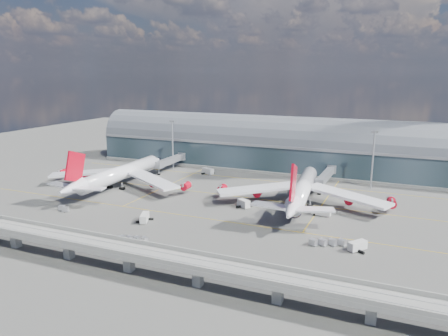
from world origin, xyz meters
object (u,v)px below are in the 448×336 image
at_px(airliner_right, 302,191).
at_px(cargo_train_0, 64,209).
at_px(floodlight_mast_right, 373,158).
at_px(service_truck_2, 321,212).
at_px(cargo_train_2, 328,243).
at_px(service_truck_3, 357,246).
at_px(floodlight_mast_left, 173,143).
at_px(service_truck_5, 208,171).
at_px(service_truck_0, 145,218).
at_px(service_truck_4, 300,196).
at_px(cargo_train_1, 133,239).
at_px(airliner_left, 118,174).
at_px(service_truck_1, 244,204).

height_order(airliner_right, cargo_train_0, airliner_right).
distance_m(floodlight_mast_right, service_truck_2, 49.17).
bearing_deg(cargo_train_2, service_truck_3, -69.22).
xyz_separation_m(floodlight_mast_left, floodlight_mast_right, (100.00, 0.00, 0.00)).
bearing_deg(floodlight_mast_right, airliner_right, -121.13).
distance_m(service_truck_5, cargo_train_0, 78.04).
relative_size(service_truck_0, service_truck_3, 1.17).
height_order(floodlight_mast_left, service_truck_3, floodlight_mast_left).
height_order(floodlight_mast_left, service_truck_4, floodlight_mast_left).
bearing_deg(service_truck_5, floodlight_mast_left, 104.38).
bearing_deg(cargo_train_0, cargo_train_2, -106.42).
xyz_separation_m(service_truck_2, cargo_train_1, (-47.82, -47.02, -0.48)).
relative_size(floodlight_mast_right, service_truck_5, 3.73).
xyz_separation_m(service_truck_4, service_truck_5, (-52.85, 23.66, 0.28)).
xyz_separation_m(service_truck_3, service_truck_5, (-80.47, 68.68, 0.14)).
bearing_deg(airliner_right, cargo_train_1, -131.04).
relative_size(service_truck_3, cargo_train_1, 0.64).
height_order(airliner_right, service_truck_0, airliner_right).
bearing_deg(service_truck_3, service_truck_4, 158.57).
distance_m(floodlight_mast_left, cargo_train_1, 101.63).
bearing_deg(service_truck_3, floodlight_mast_right, 129.32).
bearing_deg(service_truck_3, service_truck_0, -140.11).
distance_m(airliner_right, cargo_train_0, 89.80).
xyz_separation_m(airliner_left, airliner_right, (80.86, 6.78, -0.36)).
bearing_deg(service_truck_2, service_truck_4, 38.44).
xyz_separation_m(airliner_right, service_truck_2, (9.30, -9.11, -4.61)).
relative_size(service_truck_4, cargo_train_1, 0.52).
distance_m(floodlight_mast_right, cargo_train_2, 73.87).
distance_m(service_truck_2, cargo_train_1, 67.06).
height_order(airliner_right, service_truck_5, airliner_right).
bearing_deg(airliner_left, service_truck_1, -5.51).
relative_size(service_truck_0, cargo_train_1, 0.76).
distance_m(floodlight_mast_left, cargo_train_2, 119.66).
height_order(service_truck_3, service_truck_4, service_truck_3).
bearing_deg(airliner_left, cargo_train_2, -17.98).
bearing_deg(cargo_train_0, floodlight_mast_left, -21.04).
relative_size(airliner_left, cargo_train_1, 7.66).
relative_size(floodlight_mast_right, service_truck_3, 4.25).
height_order(floodlight_mast_right, service_truck_5, floodlight_mast_right).
distance_m(service_truck_1, service_truck_5, 56.60).
distance_m(service_truck_2, service_truck_4, 21.56).
bearing_deg(floodlight_mast_right, service_truck_3, -87.73).
height_order(service_truck_3, service_truck_5, service_truck_5).
height_order(airliner_left, service_truck_0, airliner_left).
distance_m(service_truck_0, service_truck_2, 62.57).
relative_size(service_truck_1, service_truck_5, 0.84).
distance_m(airliner_left, service_truck_4, 80.00).
xyz_separation_m(service_truck_1, service_truck_3, (44.60, -24.90, -0.10)).
height_order(service_truck_1, service_truck_2, service_truck_1).
bearing_deg(service_truck_1, floodlight_mast_left, 85.16).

